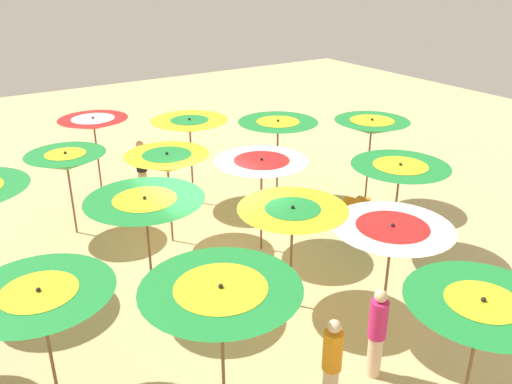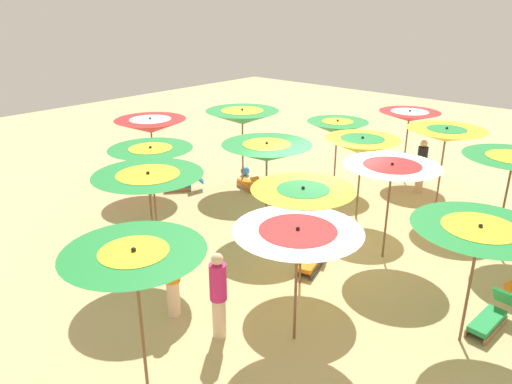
{
  "view_description": "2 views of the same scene",
  "coord_description": "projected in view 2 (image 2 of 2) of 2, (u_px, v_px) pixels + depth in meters",
  "views": [
    {
      "loc": [
        4.7,
        9.01,
        6.41
      ],
      "look_at": [
        -1.9,
        -1.14,
        1.14
      ],
      "focal_mm": 37.69,
      "sensor_mm": 36.0,
      "label": 1
    },
    {
      "loc": [
        -6.05,
        9.07,
        5.58
      ],
      "look_at": [
        1.58,
        0.52,
        1.08
      ],
      "focal_mm": 34.12,
      "sensor_mm": 36.0,
      "label": 2
    }
  ],
  "objects": [
    {
      "name": "beach_umbrella_2",
      "position": [
        479.0,
        237.0,
        7.85
      ],
      "size": [
        2.19,
        2.19,
        2.27
      ],
      "color": "brown",
      "rests_on": "ground"
    },
    {
      "name": "beach_umbrella_13",
      "position": [
        242.0,
        117.0,
        15.13
      ],
      "size": [
        2.28,
        2.28,
        2.5
      ],
      "color": "brown",
      "rests_on": "ground"
    },
    {
      "name": "beach_umbrella_12",
      "position": [
        151.0,
        126.0,
        14.73
      ],
      "size": [
        2.15,
        2.15,
        2.33
      ],
      "color": "brown",
      "rests_on": "ground"
    },
    {
      "name": "beach_umbrella_0",
      "position": [
        135.0,
        263.0,
        6.73
      ],
      "size": [
        2.02,
        2.02,
        2.45
      ],
      "color": "brown",
      "rests_on": "ground"
    },
    {
      "name": "beach_umbrella_14",
      "position": [
        337.0,
        128.0,
        15.11
      ],
      "size": [
        1.91,
        1.91,
        2.18
      ],
      "color": "brown",
      "rests_on": "ground"
    },
    {
      "name": "ground",
      "position": [
        317.0,
        243.0,
        12.1
      ],
      "size": [
        40.59,
        40.59,
        0.04
      ],
      "primitive_type": "cube",
      "color": "#D1B57F"
    },
    {
      "name": "beach_umbrella_8",
      "position": [
        151.0,
        156.0,
        12.32
      ],
      "size": [
        2.14,
        2.14,
        2.19
      ],
      "color": "brown",
      "rests_on": "ground"
    },
    {
      "name": "beach_ball",
      "position": [
        245.0,
        171.0,
        16.69
      ],
      "size": [
        0.31,
        0.31,
        0.31
      ],
      "primitive_type": "sphere",
      "color": "#337FE5",
      "rests_on": "ground"
    },
    {
      "name": "beachgoer_1",
      "position": [
        421.0,
        166.0,
        14.9
      ],
      "size": [
        0.3,
        0.3,
        1.7
      ],
      "rotation": [
        0.0,
        0.0,
        1.59
      ],
      "color": "#D8A87F",
      "rests_on": "ground"
    },
    {
      "name": "beach_umbrella_6",
      "position": [
        391.0,
        173.0,
        10.64
      ],
      "size": [
        2.12,
        2.12,
        2.33
      ],
      "color": "brown",
      "rests_on": "ground"
    },
    {
      "name": "beach_umbrella_1",
      "position": [
        297.0,
        241.0,
        7.93
      ],
      "size": [
        2.15,
        2.15,
        2.19
      ],
      "color": "brown",
      "rests_on": "ground"
    },
    {
      "name": "lounger_4",
      "position": [
        489.0,
        318.0,
        8.85
      ],
      "size": [
        0.46,
        1.28,
        0.62
      ],
      "rotation": [
        0.0,
        0.0,
        7.78
      ],
      "color": "olive",
      "rests_on": "ground"
    },
    {
      "name": "beach_umbrella_15",
      "position": [
        409.0,
        116.0,
        15.67
      ],
      "size": [
        1.94,
        1.94,
        2.35
      ],
      "color": "brown",
      "rests_on": "ground"
    },
    {
      "name": "beach_umbrella_11",
      "position": [
        446.0,
        135.0,
        12.96
      ],
      "size": [
        2.08,
        2.08,
        2.49
      ],
      "color": "brown",
      "rests_on": "ground"
    },
    {
      "name": "beachgoer_2",
      "position": [
        218.0,
        294.0,
        8.39
      ],
      "size": [
        0.3,
        0.3,
        1.66
      ],
      "rotation": [
        0.0,
        0.0,
        6.25
      ],
      "color": "beige",
      "rests_on": "ground"
    },
    {
      "name": "lounger_2",
      "position": [
        312.0,
        260.0,
        10.84
      ],
      "size": [
        0.65,
        1.22,
        0.58
      ],
      "rotation": [
        0.0,
        0.0,
        8.14
      ],
      "color": "#333338",
      "rests_on": "ground"
    },
    {
      "name": "beachgoer_0",
      "position": [
        172.0,
        277.0,
        8.97
      ],
      "size": [
        0.3,
        0.3,
        1.62
      ],
      "rotation": [
        0.0,
        0.0,
        4.51
      ],
      "color": "beige",
      "rests_on": "ground"
    },
    {
      "name": "beach_umbrella_5",
      "position": [
        303.0,
        196.0,
        9.61
      ],
      "size": [
        2.08,
        2.08,
        2.2
      ],
      "color": "brown",
      "rests_on": "ground"
    },
    {
      "name": "beach_umbrella_10",
      "position": [
        362.0,
        146.0,
        12.71
      ],
      "size": [
        1.98,
        1.98,
        2.32
      ],
      "color": "brown",
      "rests_on": "ground"
    },
    {
      "name": "beach_umbrella_4",
      "position": [
        149.0,
        182.0,
        9.88
      ],
      "size": [
        2.25,
        2.25,
        2.39
      ],
      "color": "brown",
      "rests_on": "ground"
    },
    {
      "name": "beach_umbrella_9",
      "position": [
        267.0,
        152.0,
        12.07
      ],
      "size": [
        2.26,
        2.26,
        2.36
      ],
      "color": "brown",
      "rests_on": "ground"
    },
    {
      "name": "lounger_3",
      "position": [
        182.0,
        184.0,
        15.35
      ],
      "size": [
        1.06,
        1.18,
        0.64
      ],
      "rotation": [
        0.0,
        0.0,
        7.16
      ],
      "color": "olive",
      "rests_on": "ground"
    },
    {
      "name": "lounger_1",
      "position": [
        249.0,
        184.0,
        15.39
      ],
      "size": [
        1.25,
        0.66,
        0.54
      ],
      "rotation": [
        0.0,
        0.0,
        5.97
      ],
      "color": "olive",
      "rests_on": "ground"
    },
    {
      "name": "beach_umbrella_7",
      "position": [
        512.0,
        163.0,
        10.84
      ],
      "size": [
        2.17,
        2.17,
        2.43
      ],
      "color": "brown",
      "rests_on": "ground"
    }
  ]
}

